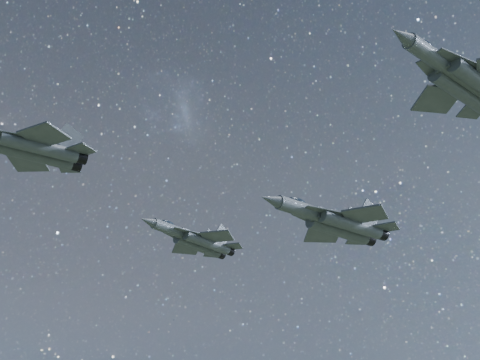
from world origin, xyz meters
TOP-DOWN VIEW (x-y plane):
  - jet_lead at (-20.32, 6.95)m, footprint 15.68×10.99m
  - jet_left at (6.60, 18.56)m, footprint 15.72×10.87m
  - jet_right at (6.43, -23.91)m, footprint 16.17×11.36m
  - jet_slot at (13.37, -0.57)m, footprint 18.04×12.88m

SIDE VIEW (x-z plane):
  - jet_slot at x=13.37m, z-range 137.31..141.92m
  - jet_lead at x=-20.32m, z-range 139.69..143.65m
  - jet_left at x=6.60m, z-range 140.15..144.10m
  - jet_right at x=6.43m, z-range 140.80..144.88m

